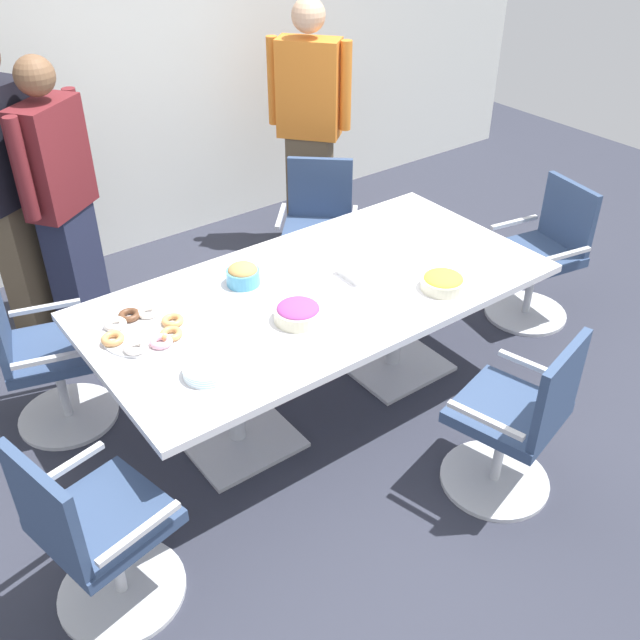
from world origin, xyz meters
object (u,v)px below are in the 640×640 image
office_chair_2 (44,361)px  snack_bowl_candy_mix (298,312)px  napkin_pile (360,269)px  office_chair_3 (96,537)px  person_standing_1 (61,198)px  person_standing_2 (309,124)px  office_chair_4 (516,425)px  person_standing_0 (11,187)px  plate_stack (207,370)px  donut_platter (143,330)px  office_chair_1 (318,237)px  snack_bowl_chips_yellow (443,281)px  snack_bowl_cookies (243,274)px  office_chair_0 (541,260)px  conference_table (320,308)px

office_chair_2 → snack_bowl_candy_mix: office_chair_2 is taller
napkin_pile → office_chair_3: bearing=-163.8°
person_standing_1 → person_standing_2: (1.88, 0.07, 0.05)m
office_chair_4 → person_standing_2: (0.77, 2.70, 0.54)m
person_standing_0 → plate_stack: 2.04m
person_standing_2 → donut_platter: bearing=86.1°
donut_platter → napkin_pile: (1.16, -0.19, 0.02)m
person_standing_2 → napkin_pile: (-0.86, -1.64, -0.16)m
office_chair_1 → snack_bowl_chips_yellow: (-0.22, -1.38, 0.39)m
office_chair_3 → person_standing_1: (0.72, 2.08, 0.49)m
office_chair_3 → snack_bowl_chips_yellow: size_ratio=3.97×
person_standing_0 → donut_platter: size_ratio=4.61×
office_chair_2 → napkin_pile: (1.51, -0.75, 0.38)m
office_chair_2 → snack_bowl_chips_yellow: bearing=74.0°
snack_bowl_chips_yellow → donut_platter: 1.52m
office_chair_1 → person_standing_1: 1.67m
person_standing_2 → snack_bowl_cookies: bearing=94.1°
office_chair_0 → person_standing_2: size_ratio=0.50×
office_chair_1 → person_standing_2: 0.91m
person_standing_2 → snack_bowl_cookies: size_ratio=10.35×
person_standing_2 → plate_stack: size_ratio=8.55×
person_standing_0 → donut_platter: person_standing_0 is taller
snack_bowl_chips_yellow → snack_bowl_cookies: size_ratio=1.31×
office_chair_2 → person_standing_0: size_ratio=0.50×
office_chair_1 → snack_bowl_cookies: size_ratio=5.21×
office_chair_0 → donut_platter: (-2.60, 0.30, 0.36)m
snack_bowl_candy_mix → napkin_pile: size_ratio=1.30×
person_standing_2 → donut_platter: (-2.02, -1.45, -0.18)m
office_chair_2 → office_chair_3: 1.27m
snack_bowl_candy_mix → napkin_pile: (0.51, 0.15, -0.01)m
office_chair_0 → person_standing_1: (-2.46, 1.68, 0.49)m
person_standing_2 → snack_bowl_chips_yellow: 2.09m
snack_bowl_chips_yellow → donut_platter: snack_bowl_chips_yellow is taller
person_standing_1 → donut_platter: size_ratio=4.35×
office_chair_4 → donut_platter: 1.80m
office_chair_4 → snack_bowl_candy_mix: (-0.60, 0.91, 0.39)m
office_chair_2 → plate_stack: size_ratio=4.31×
office_chair_2 → office_chair_3: (-0.23, -1.25, 0.00)m
office_chair_2 → donut_platter: office_chair_2 is taller
donut_platter → office_chair_0: bearing=-6.6°
office_chair_4 → snack_bowl_cookies: size_ratio=5.21×
person_standing_0 → person_standing_2: size_ratio=1.01×
snack_bowl_cookies → napkin_pile: 0.62m
office_chair_3 → person_standing_0: (0.50, 2.26, 0.56)m
office_chair_4 → person_standing_0: person_standing_0 is taller
office_chair_0 → person_standing_0: 3.32m
conference_table → donut_platter: donut_platter is taller
office_chair_3 → snack_bowl_chips_yellow: 2.04m
office_chair_0 → office_chair_1: same height
office_chair_2 → plate_stack: office_chair_2 is taller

